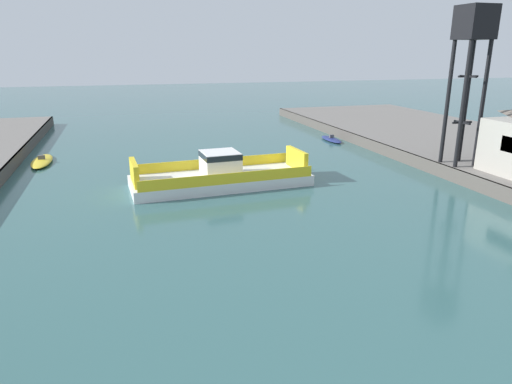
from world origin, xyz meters
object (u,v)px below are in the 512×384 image
Objects in this scene: crane_tower at (473,42)px; moored_boat_mid_left at (331,139)px; moored_boat_near_right at (42,161)px; chain_ferry at (221,175)px.

moored_boat_mid_left is at bearing 99.66° from crane_tower.
moored_boat_mid_left is at bearing 4.67° from moored_boat_near_right.
moored_boat_near_right is at bearing 156.05° from crane_tower.
moored_boat_mid_left is at bearing 41.68° from chain_ferry.
moored_boat_near_right reaches higher than moored_boat_mid_left.
chain_ferry is 25.84m from moored_boat_near_right.
crane_tower is (46.39, -20.60, 14.44)m from moored_boat_near_right.
chain_ferry is at bearing 171.23° from crane_tower.
crane_tower is at bearing -23.95° from moored_boat_near_right.
chain_ferry is 2.94× the size of moored_boat_mid_left.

